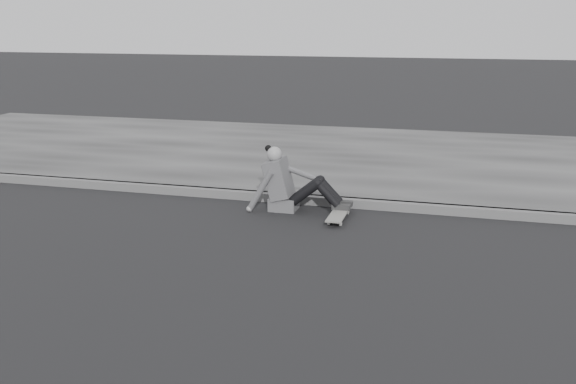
% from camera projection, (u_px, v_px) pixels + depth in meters
% --- Properties ---
extents(ground, '(80.00, 80.00, 0.00)m').
position_uv_depth(ground, '(504.00, 297.00, 5.94)').
color(ground, black).
rests_on(ground, ground).
extents(curb, '(24.00, 0.16, 0.12)m').
position_uv_depth(curb, '(493.00, 213.00, 8.33)').
color(curb, '#515151').
rests_on(curb, ground).
extents(sidewalk, '(24.00, 6.00, 0.12)m').
position_uv_depth(sidewalk, '(486.00, 164.00, 11.14)').
color(sidewalk, '#3A3A3A').
rests_on(sidewalk, ground).
extents(skateboard, '(0.20, 0.78, 0.09)m').
position_uv_depth(skateboard, '(339.00, 214.00, 8.24)').
color(skateboard, '#9A9A95').
rests_on(skateboard, ground).
extents(seated_woman, '(1.38, 0.46, 0.88)m').
position_uv_depth(seated_woman, '(288.00, 184.00, 8.57)').
color(seated_woman, '#4C4B4E').
rests_on(seated_woman, ground).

